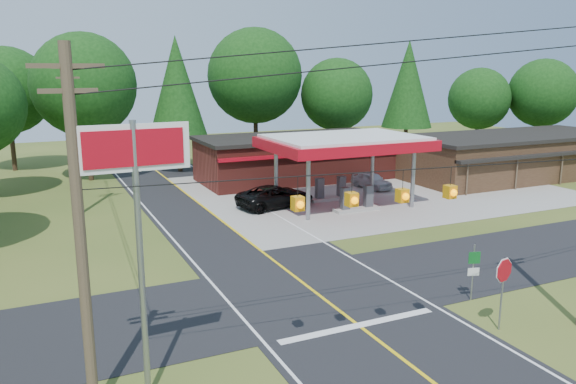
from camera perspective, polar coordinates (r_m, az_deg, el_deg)
name	(u,v)px	position (r m, az deg, el deg)	size (l,w,h in m)	color
ground	(314,292)	(24.40, 2.67, -10.10)	(120.00, 120.00, 0.00)	#3D511C
main_highway	(314,292)	(24.40, 2.67, -10.07)	(8.00, 120.00, 0.02)	black
cross_road	(314,291)	(24.39, 2.67, -10.06)	(70.00, 7.00, 0.02)	black
lane_center_yellow	(314,291)	(24.39, 2.67, -10.04)	(0.15, 110.00, 0.00)	yellow
gas_canopy	(344,145)	(38.62, 5.73, 4.80)	(10.60, 7.40, 4.88)	gray
convenience_store	(295,157)	(48.16, 0.68, 3.53)	(16.40, 7.55, 3.80)	maroon
strip_building	(514,155)	(53.16, 21.96, 3.47)	(20.40, 8.75, 3.80)	#3B2618
utility_pole_near_left	(80,231)	(15.57, -20.40, -3.77)	(1.80, 0.30, 10.00)	#473828
utility_pole_far_left	(72,136)	(38.28, -21.05, 5.38)	(1.80, 0.30, 10.00)	#473828
utility_pole_north	(76,120)	(55.31, -20.74, 6.84)	(0.30, 0.30, 9.50)	#473828
overhead_beacons	(378,174)	(17.16, 9.14, 1.78)	(17.04, 2.04, 1.03)	black
treeline_backdrop	(184,93)	(45.45, -10.55, 9.86)	(70.27, 51.59, 13.30)	#332316
suv_car	(275,197)	(38.55, -1.30, -0.46)	(5.46, 5.46, 1.52)	black
sedan_car	(372,181)	(45.15, 8.49, 1.16)	(3.79, 3.79, 1.29)	silver
big_stop_sign	(137,192)	(15.51, -15.13, -0.03)	(2.98, 0.22, 8.03)	gray
octagonal_stop_sign	(504,276)	(21.70, 21.06, -7.96)	(0.94, 0.24, 2.77)	gray
route_sign_post	(473,267)	(24.21, 18.32, -7.27)	(0.48, 0.17, 2.41)	gray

